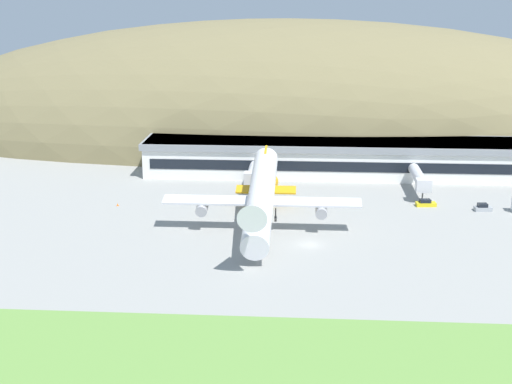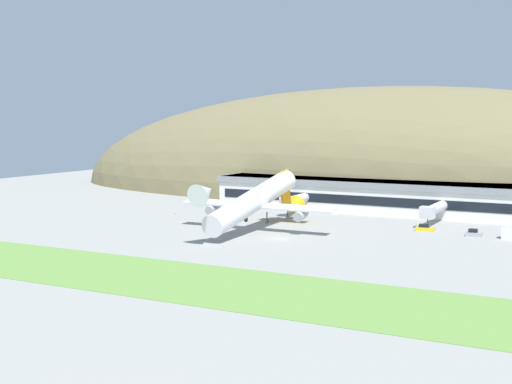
{
  "view_description": "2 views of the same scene",
  "coord_description": "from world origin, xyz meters",
  "views": [
    {
      "loc": [
        -1.52,
        -126.58,
        46.79
      ],
      "look_at": [
        -10.58,
        7.26,
        8.06
      ],
      "focal_mm": 50.0,
      "sensor_mm": 36.0,
      "label": 1
    },
    {
      "loc": [
        68.32,
        -139.92,
        27.0
      ],
      "look_at": [
        -9.57,
        7.57,
        9.26
      ],
      "focal_mm": 50.0,
      "sensor_mm": 36.0,
      "label": 2
    }
  ],
  "objects": [
    {
      "name": "terminal_building",
      "position": [
        6.94,
        52.7,
        5.12
      ],
      "size": [
        98.67,
        16.92,
        9.03
      ],
      "color": "white",
      "rests_on": "ground_plane"
    },
    {
      "name": "hill_backdrop",
      "position": [
        -7.13,
        100.23,
        0.0
      ],
      "size": [
        254.61,
        89.06,
        74.78
      ],
      "primitive_type": "ellipsoid",
      "color": "olive",
      "rests_on": "ground_plane"
    },
    {
      "name": "cargo_airplane",
      "position": [
        -9.51,
        6.84,
        7.06
      ],
      "size": [
        39.23,
        49.74,
        14.21
      ],
      "color": "silver"
    },
    {
      "name": "service_car_1",
      "position": [
        37.64,
        23.66,
        0.7
      ],
      "size": [
        3.78,
        2.11,
        1.7
      ],
      "color": "#999EA3",
      "rests_on": "ground_plane"
    },
    {
      "name": "traffic_cone_0",
      "position": [
        -42.4,
        22.03,
        0.28
      ],
      "size": [
        0.52,
        0.52,
        0.58
      ],
      "color": "orange",
      "rests_on": "ground_plane"
    },
    {
      "name": "service_car_0",
      "position": [
        25.83,
        26.44,
        0.64
      ],
      "size": [
        4.53,
        2.27,
        1.55
      ],
      "color": "gold",
      "rests_on": "ground_plane"
    },
    {
      "name": "grass_strip_foreground",
      "position": [
        0.0,
        -43.73,
        0.04
      ],
      "size": [
        314.57,
        25.09,
        0.08
      ],
      "primitive_type": "cube",
      "color": "#669342",
      "rests_on": "ground_plane"
    },
    {
      "name": "ground_plane",
      "position": [
        0.0,
        0.0,
        0.0
      ],
      "size": [
        349.52,
        349.52,
        0.0
      ],
      "primitive_type": "plane",
      "color": "gray"
    },
    {
      "name": "jetway_1",
      "position": [
        25.58,
        35.41,
        3.99
      ],
      "size": [
        3.38,
        17.04,
        5.43
      ],
      "color": "silver",
      "rests_on": "ground_plane"
    },
    {
      "name": "jetway_0",
      "position": [
        -13.39,
        37.23,
        3.99
      ],
      "size": [
        3.38,
        13.58,
        5.43
      ],
      "color": "silver",
      "rests_on": "ground_plane"
    }
  ]
}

